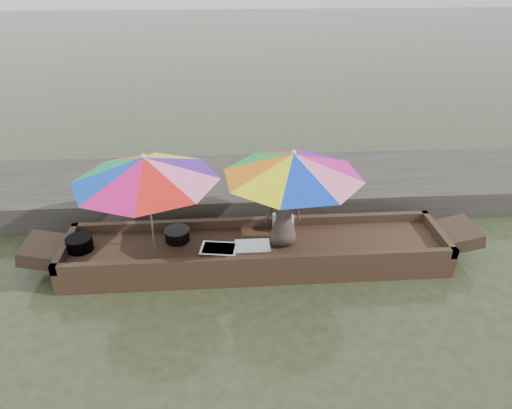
{
  "coord_description": "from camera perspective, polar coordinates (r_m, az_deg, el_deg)",
  "views": [
    {
      "loc": [
        -0.43,
        -5.9,
        4.28
      ],
      "look_at": [
        0.0,
        0.1,
        1.0
      ],
      "focal_mm": 32.0,
      "sensor_mm": 36.0,
      "label": 1
    }
  ],
  "objects": [
    {
      "name": "water",
      "position": [
        7.3,
        0.06,
        -7.29
      ],
      "size": [
        80.0,
        80.0,
        0.0
      ],
      "primitive_type": "plane",
      "color": "#2A311A",
      "rests_on": "ground"
    },
    {
      "name": "dock",
      "position": [
        9.06,
        -0.94,
        2.17
      ],
      "size": [
        22.0,
        2.2,
        0.5
      ],
      "primitive_type": "cube",
      "color": "#2D2B26",
      "rests_on": "ground"
    },
    {
      "name": "boat_hull",
      "position": [
        7.2,
        0.06,
        -6.16
      ],
      "size": [
        5.87,
        1.2,
        0.35
      ],
      "primitive_type": "cube",
      "color": "black",
      "rests_on": "water"
    },
    {
      "name": "cooking_pot",
      "position": [
        7.43,
        -21.19,
        -4.58
      ],
      "size": [
        0.39,
        0.39,
        0.21
      ],
      "primitive_type": "cylinder",
      "color": "black",
      "rests_on": "boat_hull"
    },
    {
      "name": "tray_crayfish",
      "position": [
        6.9,
        -4.67,
        -5.76
      ],
      "size": [
        0.59,
        0.45,
        0.09
      ],
      "primitive_type": "cube",
      "rotation": [
        0.0,
        0.0,
        -0.16
      ],
      "color": "silver",
      "rests_on": "boat_hull"
    },
    {
      "name": "tray_scallop",
      "position": [
        6.98,
        -0.44,
        -5.35
      ],
      "size": [
        0.54,
        0.37,
        0.06
      ],
      "primitive_type": "cube",
      "rotation": [
        0.0,
        0.0,
        -0.0
      ],
      "color": "silver",
      "rests_on": "boat_hull"
    },
    {
      "name": "charcoal_grill",
      "position": [
        7.26,
        -9.82,
        -3.81
      ],
      "size": [
        0.38,
        0.38,
        0.18
      ],
      "primitive_type": "cylinder",
      "color": "black",
      "rests_on": "boat_hull"
    },
    {
      "name": "supply_bag",
      "position": [
        7.45,
        3.4,
        -2.11
      ],
      "size": [
        0.34,
        0.31,
        0.26
      ],
      "primitive_type": "cube",
      "rotation": [
        0.0,
        0.0,
        0.4
      ],
      "color": "silver",
      "rests_on": "boat_hull"
    },
    {
      "name": "vendor",
      "position": [
        6.84,
        3.46,
        -0.97
      ],
      "size": [
        0.55,
        0.36,
        1.12
      ],
      "primitive_type": "imported",
      "rotation": [
        0.0,
        0.0,
        3.14
      ],
      "color": "#443631",
      "rests_on": "boat_hull"
    },
    {
      "name": "umbrella_bow",
      "position": [
        6.79,
        -13.18,
        0.08
      ],
      "size": [
        2.1,
        2.1,
        1.55
      ],
      "primitive_type": null,
      "rotation": [
        0.0,
        0.0,
        -0.0
      ],
      "color": "#4E14A5",
      "rests_on": "boat_hull"
    },
    {
      "name": "umbrella_stern",
      "position": [
        6.76,
        4.48,
        0.68
      ],
      "size": [
        2.58,
        2.58,
        1.55
      ],
      "primitive_type": null,
      "rotation": [
        0.0,
        0.0,
        -0.3
      ],
      "color": "#E5148F",
      "rests_on": "boat_hull"
    }
  ]
}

